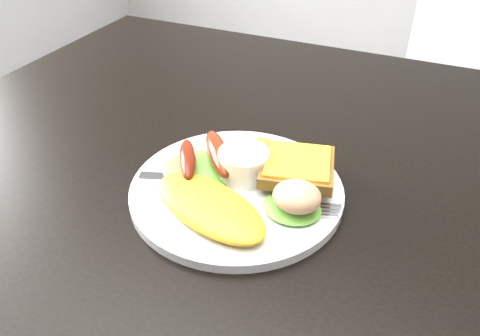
% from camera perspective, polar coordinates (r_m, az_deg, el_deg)
% --- Properties ---
extents(dining_table, '(1.20, 0.80, 0.04)m').
position_cam_1_polar(dining_table, '(0.65, 9.91, -0.19)').
color(dining_table, black).
rests_on(dining_table, ground).
extents(dining_chair, '(0.47, 0.47, 0.04)m').
position_cam_1_polar(dining_chair, '(1.57, 24.41, 7.52)').
color(dining_chair, tan).
rests_on(dining_chair, ground).
extents(person, '(0.50, 0.35, 1.33)m').
position_cam_1_polar(person, '(1.29, 13.53, 14.69)').
color(person, navy).
rests_on(person, ground).
extents(plate, '(0.26, 0.26, 0.01)m').
position_cam_1_polar(plate, '(0.56, -0.41, -2.69)').
color(plate, white).
rests_on(plate, dining_table).
extents(lettuce_left, '(0.11, 0.10, 0.01)m').
position_cam_1_polar(lettuce_left, '(0.58, -4.81, -0.13)').
color(lettuce_left, '#4A982E').
rests_on(lettuce_left, plate).
extents(lettuce_right, '(0.07, 0.07, 0.01)m').
position_cam_1_polar(lettuce_right, '(0.53, 6.34, -4.83)').
color(lettuce_right, '#52A038').
rests_on(lettuce_right, plate).
extents(omelette, '(0.17, 0.13, 0.02)m').
position_cam_1_polar(omelette, '(0.52, -3.75, -4.67)').
color(omelette, yellow).
rests_on(omelette, plate).
extents(sausage_a, '(0.06, 0.08, 0.02)m').
position_cam_1_polar(sausage_a, '(0.57, -6.43, 1.11)').
color(sausage_a, '#690A06').
rests_on(sausage_a, lettuce_left).
extents(sausage_b, '(0.08, 0.10, 0.03)m').
position_cam_1_polar(sausage_b, '(0.58, -2.72, 1.84)').
color(sausage_b, brown).
rests_on(sausage_b, lettuce_left).
extents(ramekin, '(0.08, 0.08, 0.04)m').
position_cam_1_polar(ramekin, '(0.57, 0.41, 0.41)').
color(ramekin, white).
rests_on(ramekin, plate).
extents(toast_a, '(0.08, 0.08, 0.01)m').
position_cam_1_polar(toast_a, '(0.59, 3.64, 0.92)').
color(toast_a, brown).
rests_on(toast_a, plate).
extents(toast_b, '(0.10, 0.10, 0.01)m').
position_cam_1_polar(toast_b, '(0.56, 6.99, 0.12)').
color(toast_b, olive).
rests_on(toast_b, toast_a).
extents(potato_salad, '(0.06, 0.05, 0.03)m').
position_cam_1_polar(potato_salad, '(0.51, 6.96, -3.45)').
color(potato_salad, beige).
rests_on(potato_salad, lettuce_right).
extents(fork, '(0.18, 0.07, 0.00)m').
position_cam_1_polar(fork, '(0.57, -3.24, -1.48)').
color(fork, '#ADAFB7').
rests_on(fork, plate).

